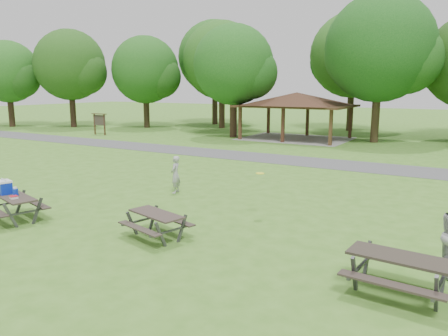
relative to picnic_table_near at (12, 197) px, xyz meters
The scene contains 17 objects.
ground 4.10m from the picnic_table_near, 18.86° to the left, with size 160.00×160.00×0.00m, color #3F7421.
asphalt_path 15.79m from the picnic_table_near, 76.00° to the left, with size 120.00×3.20×0.02m, color #47484A.
pavilion 25.41m from the picnic_table_near, 90.42° to the left, with size 8.60×7.01×3.76m.
notice_board 25.20m from the picnic_table_near, 129.98° to the left, with size 1.60×0.30×1.88m.
tree_row_a 33.97m from the picnic_table_near, 135.93° to the left, with size 7.56×7.20×9.97m.
tree_row_b 32.19m from the picnic_table_near, 122.51° to the left, with size 7.14×6.80×9.28m.
tree_row_c 32.48m from the picnic_table_near, 108.40° to the left, with size 8.19×7.80×10.67m.
tree_row_d 24.88m from the picnic_table_near, 102.09° to the left, with size 6.93×6.60×9.27m.
tree_row_e 27.65m from the picnic_table_near, 77.34° to the left, with size 8.40×8.00×11.02m.
tree_deep_a 36.83m from the picnic_table_near, 111.15° to the left, with size 8.40×8.00×11.38m.
tree_deep_b 34.92m from the picnic_table_near, 86.81° to the left, with size 8.40×8.00×11.13m.
tree_flank_left 36.64m from the picnic_table_near, 145.97° to the left, with size 6.72×6.40×8.93m.
picnic_table_near is the anchor object (origin of this frame).
picnic_table_middle 5.24m from the picnic_table_near, 10.75° to the left, with size 2.07×1.82×0.77m.
picnic_table_far 11.66m from the picnic_table_near, ahead, with size 2.15×1.78×0.88m.
frisbee_in_flight 8.04m from the picnic_table_near, 31.94° to the left, with size 0.34×0.34×0.02m.
frisbee_thrower 6.05m from the picnic_table_near, 66.77° to the left, with size 0.55×0.36×1.51m, color #9E9EA1.
Camera 1 is at (8.99, -9.55, 4.27)m, focal length 35.00 mm.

